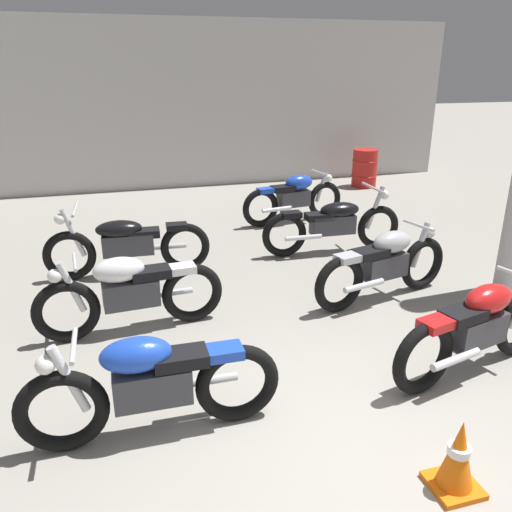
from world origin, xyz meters
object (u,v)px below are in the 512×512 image
at_px(motorcycle_right_row_2, 334,223).
at_px(motorcycle_right_row_1, 384,264).
at_px(motorcycle_right_row_3, 294,197).
at_px(motorcycle_left_row_0, 151,383).
at_px(motorcycle_right_row_0, 478,327).
at_px(oil_drum, 365,168).
at_px(motorcycle_left_row_2, 127,243).
at_px(motorcycle_left_row_1, 130,291).
at_px(traffic_cone, 458,457).

bearing_deg(motorcycle_right_row_2, motorcycle_right_row_1, -93.60).
bearing_deg(motorcycle_right_row_3, motorcycle_left_row_0, -120.65).
distance_m(motorcycle_right_row_0, oil_drum, 7.64).
distance_m(motorcycle_left_row_2, oil_drum, 6.77).
relative_size(motorcycle_left_row_1, motorcycle_right_row_2, 0.91).
bearing_deg(motorcycle_right_row_3, motorcycle_left_row_1, -132.56).
bearing_deg(traffic_cone, motorcycle_right_row_1, 70.13).
bearing_deg(motorcycle_right_row_1, motorcycle_left_row_0, -149.75).
distance_m(motorcycle_right_row_2, traffic_cone, 4.62).
height_order(motorcycle_right_row_2, motorcycle_right_row_3, motorcycle_right_row_2).
distance_m(motorcycle_left_row_1, motorcycle_right_row_2, 3.47).
bearing_deg(motorcycle_left_row_0, motorcycle_left_row_2, 90.08).
bearing_deg(motorcycle_right_row_2, motorcycle_left_row_0, -131.55).
bearing_deg(motorcycle_right_row_0, motorcycle_left_row_0, -178.83).
height_order(motorcycle_left_row_0, motorcycle_right_row_3, same).
distance_m(motorcycle_left_row_1, motorcycle_left_row_2, 1.60).
bearing_deg(motorcycle_right_row_2, oil_drum, 56.99).
height_order(motorcycle_left_row_2, traffic_cone, motorcycle_left_row_2).
xyz_separation_m(motorcycle_left_row_2, oil_drum, (5.51, 3.93, -0.03)).
relative_size(motorcycle_left_row_1, traffic_cone, 3.65).
relative_size(motorcycle_left_row_0, motorcycle_right_row_3, 1.00).
distance_m(oil_drum, traffic_cone, 9.11).
bearing_deg(motorcycle_left_row_0, motorcycle_right_row_1, 30.25).
height_order(motorcycle_left_row_2, motorcycle_right_row_3, motorcycle_left_row_2).
relative_size(motorcycle_right_row_3, oil_drum, 2.31).
bearing_deg(motorcycle_left_row_2, oil_drum, 35.49).
bearing_deg(oil_drum, motorcycle_right_row_1, -115.22).
xyz_separation_m(motorcycle_left_row_2, traffic_cone, (1.88, -4.43, -0.19)).
height_order(motorcycle_left_row_1, motorcycle_right_row_2, motorcycle_right_row_2).
distance_m(motorcycle_right_row_3, traffic_cone, 6.22).
height_order(oil_drum, traffic_cone, oil_drum).
xyz_separation_m(motorcycle_left_row_0, motorcycle_left_row_1, (-0.06, 1.72, 0.00)).
distance_m(motorcycle_right_row_2, motorcycle_right_row_3, 1.64).
xyz_separation_m(motorcycle_left_row_0, traffic_cone, (1.88, -1.11, -0.20)).
relative_size(motorcycle_right_row_0, motorcycle_right_row_2, 0.89).
bearing_deg(oil_drum, motorcycle_right_row_2, -123.01).
distance_m(motorcycle_left_row_2, motorcycle_right_row_3, 3.42).
bearing_deg(motorcycle_right_row_0, motorcycle_right_row_1, 90.98).
xyz_separation_m(motorcycle_right_row_0, traffic_cone, (-1.04, -1.17, -0.20)).
distance_m(motorcycle_right_row_1, oil_drum, 6.15).
distance_m(motorcycle_left_row_1, motorcycle_right_row_1, 2.94).
distance_m(motorcycle_right_row_0, traffic_cone, 1.58).
relative_size(motorcycle_right_row_2, oil_drum, 2.56).
height_order(motorcycle_right_row_1, oil_drum, motorcycle_right_row_1).
distance_m(motorcycle_right_row_3, oil_drum, 3.38).
bearing_deg(motorcycle_left_row_1, traffic_cone, -55.65).
bearing_deg(motorcycle_left_row_0, motorcycle_right_row_3, 59.35).
xyz_separation_m(motorcycle_left_row_1, motorcycle_right_row_1, (2.94, -0.03, 0.00)).
xyz_separation_m(motorcycle_right_row_1, oil_drum, (2.62, 5.56, -0.03)).
relative_size(motorcycle_left_row_0, traffic_cone, 3.65).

